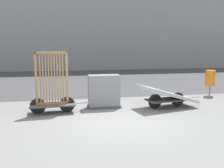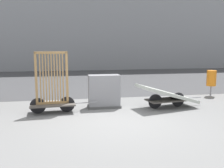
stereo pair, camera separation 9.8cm
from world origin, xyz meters
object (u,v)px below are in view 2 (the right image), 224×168
at_px(bike_cart_with_bedframe, 52,92).
at_px(trash_bin, 211,78).
at_px(bike_cart_with_mattress, 167,95).
at_px(utility_cabinet, 104,93).

xyz_separation_m(bike_cart_with_bedframe, trash_bin, (6.14, 1.53, 0.07)).
bearing_deg(bike_cart_with_mattress, bike_cart_with_bedframe, 170.34).
bearing_deg(bike_cart_with_mattress, utility_cabinet, 159.96).
bearing_deg(trash_bin, bike_cart_with_mattress, -148.34).
bearing_deg(bike_cart_with_mattress, trash_bin, 22.00).
bearing_deg(trash_bin, bike_cart_with_bedframe, -166.02).
bearing_deg(utility_cabinet, bike_cart_with_mattress, -10.39).
height_order(bike_cart_with_bedframe, utility_cabinet, bike_cart_with_bedframe).
height_order(bike_cart_with_mattress, utility_cabinet, utility_cabinet).
relative_size(bike_cart_with_bedframe, utility_cabinet, 1.89).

